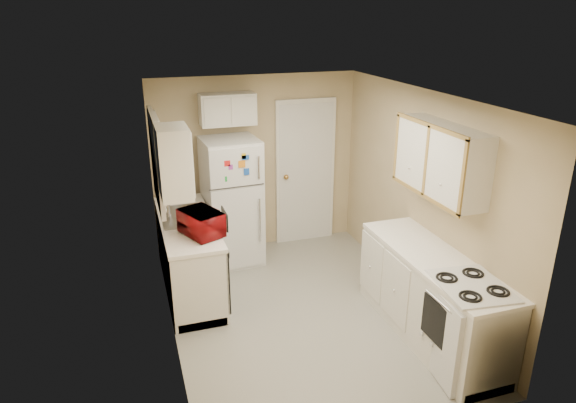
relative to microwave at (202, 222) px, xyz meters
name	(u,v)px	position (x,y,z in m)	size (l,w,h in m)	color
floor	(302,312)	(0.99, -0.46, -1.05)	(3.80, 3.80, 0.00)	#ADACA3
ceiling	(304,97)	(0.99, -0.46, 1.35)	(3.80, 3.80, 0.00)	white
wall_left	(165,230)	(-0.41, -0.46, 0.15)	(3.80, 3.80, 0.00)	tan
wall_right	(421,199)	(2.39, -0.46, 0.15)	(3.80, 3.80, 0.00)	tan
wall_back	(256,164)	(0.99, 1.44, 0.15)	(2.80, 2.80, 0.00)	tan
wall_front	(393,308)	(0.99, -2.36, 0.15)	(2.80, 2.80, 0.00)	tan
left_counter	(189,256)	(-0.11, 0.44, -0.60)	(0.60, 1.80, 0.90)	silver
dishwasher	(223,272)	(0.18, -0.16, -0.56)	(0.03, 0.58, 0.72)	black
sink	(185,219)	(-0.11, 0.59, -0.19)	(0.54, 0.74, 0.16)	gray
microwave	(202,222)	(0.00, 0.00, 0.00)	(0.27, 0.48, 0.32)	#9A0D10
soap_bottle	(174,193)	(-0.16, 1.17, -0.05)	(0.09, 0.09, 0.19)	white
window_blinds	(157,161)	(-0.37, 0.59, 0.55)	(0.10, 0.98, 1.08)	silver
upper_cabinet_left	(174,162)	(-0.26, -0.24, 0.75)	(0.30, 0.45, 0.70)	silver
refrigerator	(232,202)	(0.55, 1.05, -0.21)	(0.69, 0.67, 1.67)	silver
cabinet_over_fridge	(227,109)	(0.59, 1.29, 0.95)	(0.70, 0.30, 0.40)	silver
interior_door	(305,173)	(1.69, 1.40, -0.03)	(0.86, 0.06, 2.08)	silver
right_counter	(431,297)	(2.09, -1.26, -0.60)	(0.60, 2.00, 0.90)	silver
stove	(465,332)	(2.07, -1.84, -0.63)	(0.56, 0.69, 0.84)	silver
upper_cabinet_right	(441,160)	(2.24, -0.96, 0.75)	(0.30, 1.20, 0.70)	silver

